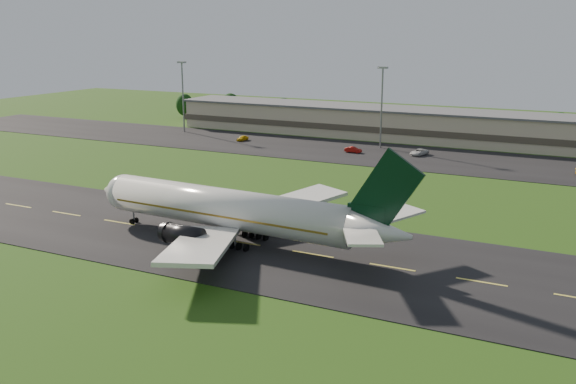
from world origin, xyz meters
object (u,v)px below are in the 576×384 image
at_px(service_vehicle_c, 419,152).
at_px(service_vehicle_a, 243,138).
at_px(airliner, 232,210).
at_px(service_vehicle_b, 353,150).
at_px(terminal, 404,125).
at_px(light_mast_west, 183,88).
at_px(light_mast_centre, 382,98).

bearing_deg(service_vehicle_c, service_vehicle_a, -159.85).
relative_size(airliner, service_vehicle_b, 12.22).
bearing_deg(service_vehicle_a, terminal, 34.74).
bearing_deg(terminal, light_mast_west, -165.24).
bearing_deg(service_vehicle_c, light_mast_west, -165.19).
bearing_deg(service_vehicle_a, service_vehicle_c, 5.32).
height_order(light_mast_centre, service_vehicle_a, light_mast_centre).
height_order(terminal, service_vehicle_b, terminal).
height_order(light_mast_centre, service_vehicle_c, light_mast_centre).
bearing_deg(light_mast_centre, service_vehicle_b, -112.64).
bearing_deg(terminal, service_vehicle_c, -64.96).
relative_size(terminal, light_mast_west, 7.13).
bearing_deg(light_mast_centre, light_mast_west, 180.00).
distance_m(light_mast_west, service_vehicle_c, 72.63).
xyz_separation_m(service_vehicle_b, service_vehicle_c, (15.28, 3.87, 0.05)).
relative_size(terminal, service_vehicle_b, 34.54).
xyz_separation_m(terminal, service_vehicle_a, (-38.06, -22.41, -3.19)).
height_order(terminal, light_mast_centre, light_mast_centre).
height_order(service_vehicle_b, service_vehicle_c, service_vehicle_c).
height_order(airliner, service_vehicle_c, airliner).
distance_m(light_mast_centre, service_vehicle_c, 17.35).
bearing_deg(terminal, airliner, -88.11).
xyz_separation_m(service_vehicle_a, service_vehicle_b, (32.82, -2.96, -0.01)).
distance_m(light_mast_centre, service_vehicle_b, 15.55).
height_order(airliner, light_mast_centre, light_mast_centre).
xyz_separation_m(light_mast_west, service_vehicle_c, (71.45, -5.32, -11.89)).
distance_m(terminal, service_vehicle_a, 44.28).
distance_m(service_vehicle_b, service_vehicle_c, 15.76).
bearing_deg(service_vehicle_a, airliner, -56.57).
height_order(airliner, light_mast_west, light_mast_west).
relative_size(airliner, light_mast_centre, 2.52).
xyz_separation_m(airliner, terminal, (-3.18, 96.22, -0.67)).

